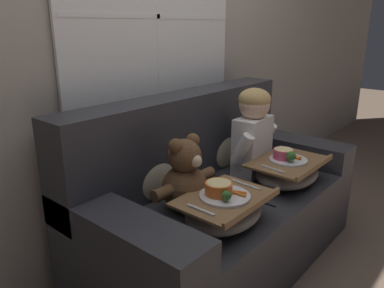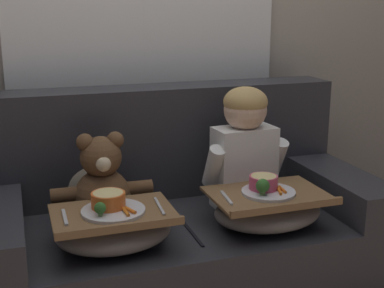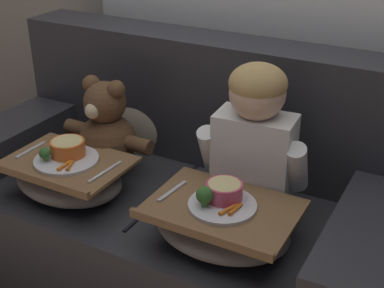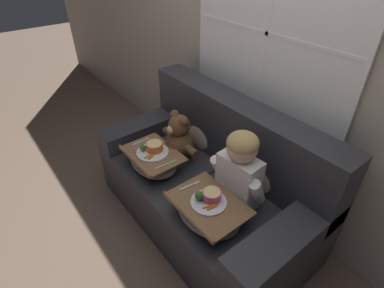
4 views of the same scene
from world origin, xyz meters
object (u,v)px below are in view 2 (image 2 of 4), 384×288
Objects in this scene: throw_pillow_behind_teddy at (94,171)px; child_figure at (245,142)px; couch at (174,232)px; throw_pillow_behind_child at (225,158)px; lap_tray_child at (268,208)px; lap_tray_teddy at (114,228)px; teddy_bear at (102,186)px.

child_figure is (0.62, -0.22, 0.13)m from throw_pillow_behind_teddy.
throw_pillow_behind_child is (0.31, 0.18, 0.26)m from couch.
child_figure is at bearing -19.37° from throw_pillow_behind_teddy.
throw_pillow_behind_child is 0.25m from child_figure.
lap_tray_child is at bearing -90.09° from throw_pillow_behind_child.
child_figure is (0.00, -0.22, 0.13)m from throw_pillow_behind_child.
couch is 0.45m from lap_tray_teddy.
teddy_bear reaches higher than throw_pillow_behind_child.
lap_tray_child is 0.62m from lap_tray_teddy.
lap_tray_teddy is (-0.62, 0.00, 0.00)m from lap_tray_child.
child_figure reaches higher than lap_tray_child.
lap_tray_teddy is at bearing -90.15° from teddy_bear.
child_figure reaches higher than lap_tray_teddy.
child_figure is 0.32m from lap_tray_child.
child_figure is at bearing -89.98° from throw_pillow_behind_child.
lap_tray_child reaches higher than lap_tray_teddy.
child_figure reaches higher than throw_pillow_behind_teddy.
couch is 0.45m from lap_tray_child.
lap_tray_teddy is at bearing -143.52° from throw_pillow_behind_child.
lap_tray_child is at bearing -20.94° from teddy_bear.
couch is 0.44m from throw_pillow_behind_teddy.
lap_tray_teddy is at bearing -90.10° from throw_pillow_behind_teddy.
child_figure is at bearing 21.22° from lap_tray_teddy.
throw_pillow_behind_child is at bearing 19.72° from teddy_bear.
lap_tray_teddy is at bearing -137.76° from couch.
throw_pillow_behind_child is 1.00× the size of throw_pillow_behind_teddy.
child_figure is (0.31, -0.04, 0.39)m from couch.
teddy_bear is at bearing -160.28° from throw_pillow_behind_child.
teddy_bear is at bearing 89.85° from lap_tray_teddy.
child_figure reaches higher than throw_pillow_behind_child.
teddy_bear is 0.89× the size of lap_tray_child.
lap_tray_child is (0.31, -0.28, 0.18)m from couch.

